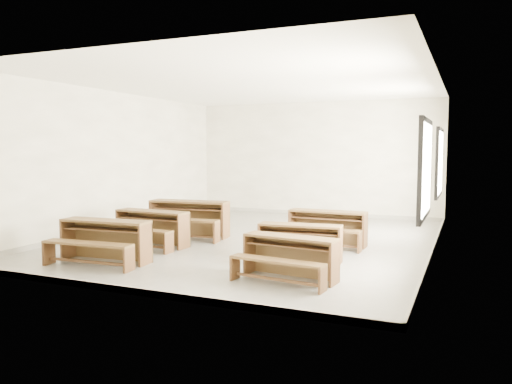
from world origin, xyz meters
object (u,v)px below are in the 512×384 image
at_px(desk_set_0, 104,238).
at_px(desk_set_2, 188,216).
at_px(desk_set_1, 151,226).
at_px(desk_set_5, 327,225).
at_px(desk_set_3, 289,254).
at_px(desk_set_4, 299,240).

xyz_separation_m(desk_set_0, desk_set_2, (0.04, 2.64, 0.04)).
bearing_deg(desk_set_1, desk_set_2, 86.69).
bearing_deg(desk_set_1, desk_set_5, 27.88).
xyz_separation_m(desk_set_1, desk_set_5, (3.14, 1.40, -0.00)).
xyz_separation_m(desk_set_3, desk_set_4, (-0.22, 1.15, -0.00)).
height_order(desk_set_1, desk_set_4, desk_set_1).
distance_m(desk_set_0, desk_set_4, 3.27).
distance_m(desk_set_0, desk_set_2, 2.64).
height_order(desk_set_1, desk_set_2, desk_set_2).
distance_m(desk_set_3, desk_set_5, 2.71).
bearing_deg(desk_set_5, desk_set_2, -174.91).
bearing_deg(desk_set_3, desk_set_2, 148.67).
height_order(desk_set_1, desk_set_3, desk_set_1).
height_order(desk_set_1, desk_set_5, desk_set_1).
xyz_separation_m(desk_set_1, desk_set_3, (3.31, -1.30, -0.03)).
height_order(desk_set_0, desk_set_4, desk_set_0).
bearing_deg(desk_set_5, desk_set_1, -155.31).
bearing_deg(desk_set_4, desk_set_0, -161.84).
xyz_separation_m(desk_set_0, desk_set_1, (-0.10, 1.47, -0.01)).
relative_size(desk_set_0, desk_set_2, 0.90).
bearing_deg(desk_set_1, desk_set_3, -17.62).
relative_size(desk_set_1, desk_set_5, 1.04).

